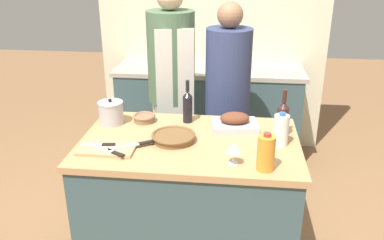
# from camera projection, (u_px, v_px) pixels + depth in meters

# --- Properties ---
(kitchen_island) EXTENTS (1.31, 0.83, 0.92)m
(kitchen_island) POSITION_uv_depth(u_px,v_px,m) (190.00, 204.00, 2.61)
(kitchen_island) COLOR #3D565B
(kitchen_island) RESTS_ON ground_plane
(back_counter) EXTENTS (1.80, 0.60, 0.93)m
(back_counter) POSITION_uv_depth(u_px,v_px,m) (209.00, 112.00, 4.08)
(back_counter) COLOR #3D565B
(back_counter) RESTS_ON ground_plane
(back_wall) EXTENTS (2.30, 0.10, 2.55)m
(back_wall) POSITION_uv_depth(u_px,v_px,m) (212.00, 25.00, 4.09)
(back_wall) COLOR beige
(back_wall) RESTS_ON ground_plane
(roasting_pan) EXTENTS (0.31, 0.24, 0.11)m
(roasting_pan) POSITION_uv_depth(u_px,v_px,m) (235.00, 123.00, 2.58)
(roasting_pan) COLOR #BCBCC1
(roasting_pan) RESTS_ON kitchen_island
(wicker_basket) EXTENTS (0.26, 0.26, 0.05)m
(wicker_basket) POSITION_uv_depth(u_px,v_px,m) (173.00, 137.00, 2.42)
(wicker_basket) COLOR brown
(wicker_basket) RESTS_ON kitchen_island
(cutting_board) EXTENTS (0.32, 0.20, 0.02)m
(cutting_board) POSITION_uv_depth(u_px,v_px,m) (108.00, 148.00, 2.32)
(cutting_board) COLOR tan
(cutting_board) RESTS_ON kitchen_island
(stock_pot) EXTENTS (0.16, 0.16, 0.17)m
(stock_pot) POSITION_uv_depth(u_px,v_px,m) (111.00, 113.00, 2.65)
(stock_pot) COLOR #B7B7BC
(stock_pot) RESTS_ON kitchen_island
(mixing_bowl) EXTENTS (0.15, 0.15, 0.05)m
(mixing_bowl) POSITION_uv_depth(u_px,v_px,m) (144.00, 118.00, 2.70)
(mixing_bowl) COLOR #846647
(mixing_bowl) RESTS_ON kitchen_island
(juice_jug) EXTENTS (0.09, 0.09, 0.21)m
(juice_jug) POSITION_uv_depth(u_px,v_px,m) (266.00, 153.00, 2.08)
(juice_jug) COLOR orange
(juice_jug) RESTS_ON kitchen_island
(milk_jug) EXTENTS (0.09, 0.09, 0.20)m
(milk_jug) POSITION_uv_depth(u_px,v_px,m) (281.00, 130.00, 2.35)
(milk_jug) COLOR white
(milk_jug) RESTS_ON kitchen_island
(wine_bottle_green) EXTENTS (0.07, 0.07, 0.30)m
(wine_bottle_green) POSITION_uv_depth(u_px,v_px,m) (283.00, 118.00, 2.45)
(wine_bottle_green) COLOR #381E19
(wine_bottle_green) RESTS_ON kitchen_island
(wine_bottle_dark) EXTENTS (0.06, 0.06, 0.29)m
(wine_bottle_dark) POSITION_uv_depth(u_px,v_px,m) (188.00, 106.00, 2.66)
(wine_bottle_dark) COLOR black
(wine_bottle_dark) RESTS_ON kitchen_island
(wine_glass_left) EXTENTS (0.08, 0.08, 0.12)m
(wine_glass_left) POSITION_uv_depth(u_px,v_px,m) (234.00, 148.00, 2.13)
(wine_glass_left) COLOR silver
(wine_glass_left) RESTS_ON kitchen_island
(knife_chef) EXTENTS (0.26, 0.18, 0.01)m
(knife_chef) POSITION_uv_depth(u_px,v_px,m) (135.00, 145.00, 2.33)
(knife_chef) COLOR #B7B7BC
(knife_chef) RESTS_ON cutting_board
(knife_paring) EXTENTS (0.20, 0.06, 0.01)m
(knife_paring) POSITION_uv_depth(u_px,v_px,m) (99.00, 145.00, 2.34)
(knife_paring) COLOR #B7B7BC
(knife_paring) RESTS_ON cutting_board
(knife_bread) EXTENTS (0.21, 0.13, 0.01)m
(knife_bread) POSITION_uv_depth(u_px,v_px,m) (110.00, 151.00, 2.26)
(knife_bread) COLOR #B7B7BC
(knife_bread) RESTS_ON cutting_board
(condiment_bottle_tall) EXTENTS (0.07, 0.07, 0.15)m
(condiment_bottle_tall) POSITION_uv_depth(u_px,v_px,m) (184.00, 56.00, 4.03)
(condiment_bottle_tall) COLOR #234C28
(condiment_bottle_tall) RESTS_ON back_counter
(condiment_bottle_short) EXTENTS (0.05, 0.05, 0.17)m
(condiment_bottle_short) POSITION_uv_depth(u_px,v_px,m) (226.00, 63.00, 3.77)
(condiment_bottle_short) COLOR #332D28
(condiment_bottle_short) RESTS_ON back_counter
(condiment_bottle_extra) EXTENTS (0.05, 0.05, 0.20)m
(condiment_bottle_extra) POSITION_uv_depth(u_px,v_px,m) (245.00, 60.00, 3.78)
(condiment_bottle_extra) COLOR #234C28
(condiment_bottle_extra) RESTS_ON back_counter
(person_cook_aproned) EXTENTS (0.38, 0.41, 1.76)m
(person_cook_aproned) POSITION_uv_depth(u_px,v_px,m) (172.00, 85.00, 3.26)
(person_cook_aproned) COLOR beige
(person_cook_aproned) RESTS_ON ground_plane
(person_cook_guest) EXTENTS (0.35, 0.35, 1.64)m
(person_cook_guest) POSITION_uv_depth(u_px,v_px,m) (227.00, 98.00, 3.18)
(person_cook_guest) COLOR beige
(person_cook_guest) RESTS_ON ground_plane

